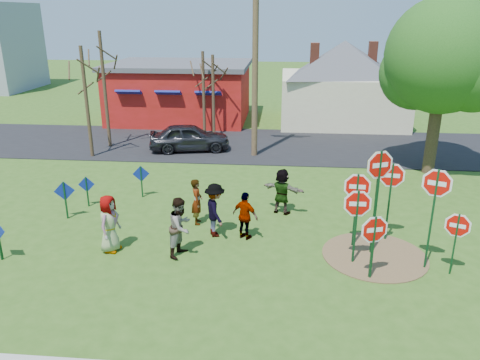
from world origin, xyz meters
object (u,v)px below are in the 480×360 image
object	(u,v)px
person_b	(197,202)
leafy_tree	(446,62)
stop_sign_a	(357,210)
stop_sign_d	(391,182)
utility_pole	(255,55)
suv	(189,137)
person_a	(109,224)
stop_sign_c	(435,196)
stop_sign_b	(379,176)

from	to	relation	value
person_b	leafy_tree	size ratio (longest dim) A/B	0.21
person_b	stop_sign_a	bearing A→B (deg)	-123.16
stop_sign_d	utility_pole	size ratio (longest dim) A/B	0.29
utility_pole	suv	bearing A→B (deg)	170.57
suv	leafy_tree	xyz separation A→B (m)	(11.98, -2.58, 4.31)
stop_sign_a	person_a	distance (m)	7.52
person_b	utility_pole	size ratio (longest dim) A/B	0.17
person_b	stop_sign_c	bearing A→B (deg)	-117.74
stop_sign_a	stop_sign_c	distance (m)	2.16
person_a	leafy_tree	xyz separation A→B (m)	(12.29, 8.81, 4.15)
stop_sign_b	person_a	xyz separation A→B (m)	(-8.13, -0.56, -1.62)
suv	stop_sign_b	bearing A→B (deg)	-155.54
stop_sign_d	stop_sign_c	bearing A→B (deg)	-58.55
stop_sign_c	leafy_tree	xyz separation A→B (m)	(2.74, 9.03, 2.80)
utility_pole	stop_sign_d	bearing A→B (deg)	-62.05
stop_sign_a	leafy_tree	xyz separation A→B (m)	(4.81, 8.88, 3.38)
utility_pole	leafy_tree	xyz separation A→B (m)	(8.44, -1.99, -0.05)
stop_sign_a	leafy_tree	bearing A→B (deg)	60.32
suv	utility_pole	distance (m)	5.65
stop_sign_b	stop_sign_c	distance (m)	1.65
stop_sign_d	utility_pole	distance (m)	10.92
utility_pole	person_b	bearing A→B (deg)	-100.00
stop_sign_a	stop_sign_d	bearing A→B (deg)	50.55
stop_sign_b	leafy_tree	distance (m)	9.58
stop_sign_a	stop_sign_d	xyz separation A→B (m)	(1.28, 1.62, 0.32)
person_b	leafy_tree	world-z (taller)	leafy_tree
stop_sign_c	utility_pole	world-z (taller)	utility_pole
person_a	utility_pole	distance (m)	12.21
person_a	stop_sign_a	bearing A→B (deg)	-80.92
stop_sign_a	person_b	world-z (taller)	stop_sign_a
person_a	person_b	bearing A→B (deg)	-36.59
person_a	utility_pole	bearing A→B (deg)	-10.03
leafy_tree	utility_pole	bearing A→B (deg)	166.74
suv	leafy_tree	world-z (taller)	leafy_tree
stop_sign_c	suv	distance (m)	14.91
stop_sign_c	person_b	distance (m)	7.75
stop_sign_a	stop_sign_c	xyz separation A→B (m)	(2.07, -0.15, 0.58)
leafy_tree	suv	bearing A→B (deg)	167.87
stop_sign_a	suv	xyz separation A→B (m)	(-7.17, 11.45, -0.92)
stop_sign_c	stop_sign_d	size ratio (longest dim) A/B	1.15
stop_sign_d	stop_sign_b	bearing A→B (deg)	-115.13
stop_sign_b	person_b	distance (m)	6.27
stop_sign_d	person_b	world-z (taller)	stop_sign_d
stop_sign_b	stop_sign_c	xyz separation A→B (m)	(1.42, -0.78, -0.28)
stop_sign_b	stop_sign_d	world-z (taller)	stop_sign_b
stop_sign_a	stop_sign_b	world-z (taller)	stop_sign_b
stop_sign_b	utility_pole	bearing A→B (deg)	89.67
stop_sign_a	stop_sign_b	size ratio (longest dim) A/B	0.71
person_a	leafy_tree	world-z (taller)	leafy_tree
stop_sign_a	stop_sign_b	xyz separation A→B (m)	(0.65, 0.63, 0.85)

